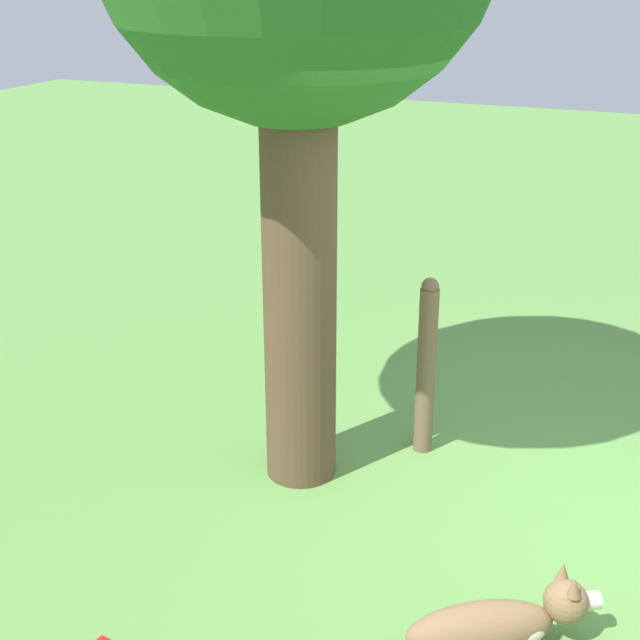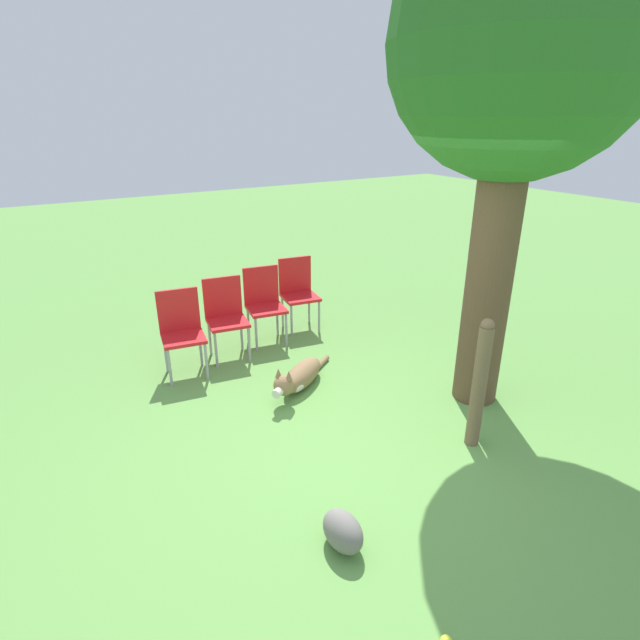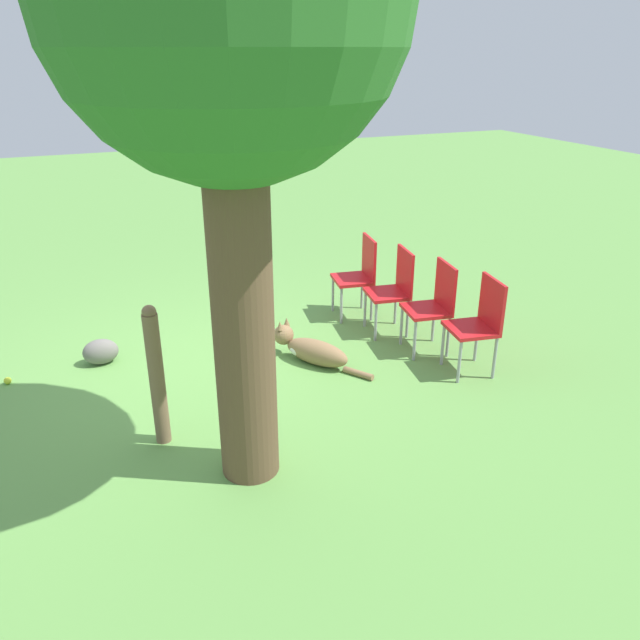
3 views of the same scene
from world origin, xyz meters
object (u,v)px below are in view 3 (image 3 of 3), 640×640
Objects in this scene: red_chair_0 at (360,272)px; red_chair_2 at (434,301)px; dog at (310,349)px; tennis_ball at (8,381)px; red_chair_3 at (480,320)px; fence_post at (156,375)px; oak_tree at (226,10)px; red_chair_1 at (395,286)px.

red_chair_0 is 1.16m from red_chair_2.
tennis_ball is (2.79, -0.67, -0.10)m from dog.
red_chair_2 is at bearing 167.49° from tennis_ball.
red_chair_2 is (-0.30, 1.12, 0.00)m from red_chair_0.
red_chair_2 and red_chair_3 have the same top height.
red_chair_0 and red_chair_3 have the same top height.
dog is 15.43× the size of tennis_ball.
fence_post is (1.60, 0.83, 0.46)m from dog.
fence_post reaches higher than red_chair_3.
oak_tree reaches higher than red_chair_0.
red_chair_0 is 1.00× the size of red_chair_1.
fence_post is 1.25× the size of red_chair_2.
oak_tree is 4.10m from tennis_ball.
red_chair_3 is 4.49m from tennis_ball.
red_chair_3 reaches higher than dog.
fence_post reaches higher than tennis_ball.
oak_tree is 3.61× the size of fence_post.
dog is at bearing -126.17° from oak_tree.
dog is 1.12× the size of red_chair_0.
fence_post reaches higher than red_chair_1.
fence_post is 17.29× the size of tennis_ball.
red_chair_1 is 1.16m from red_chair_3.
red_chair_3 is at bearing 160.85° from tennis_ball.
tennis_ball is (4.07, -0.90, -0.51)m from red_chair_2.
fence_post is 2.93m from red_chair_2.
red_chair_1 is at bearing -157.02° from fence_post.
oak_tree is at bearing 58.22° from red_chair_0.
tennis_ball is at bearing 4.31° from red_chair_1.
red_chair_1 is at bearing -65.99° from red_chair_2.
red_chair_3 is at bearing -153.00° from dog.
red_chair_0 is 0.58m from red_chair_1.
red_chair_0 is at bearing -65.99° from red_chair_2.
red_chair_0 is 3.81m from tennis_ball.
red_chair_1 is (-2.72, -1.15, -0.05)m from fence_post.
red_chair_0 is at bearing -65.99° from red_chair_1.
dog is (-1.06, -1.45, -2.95)m from oak_tree.
oak_tree is 3.66m from red_chair_2.
tennis_ball is at bearing -9.88° from red_chair_3.
red_chair_0 reaches higher than dog.
fence_post is at bearing 83.59° from dog.
oak_tree is 2.63m from fence_post.
oak_tree reaches higher than red_chair_1.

